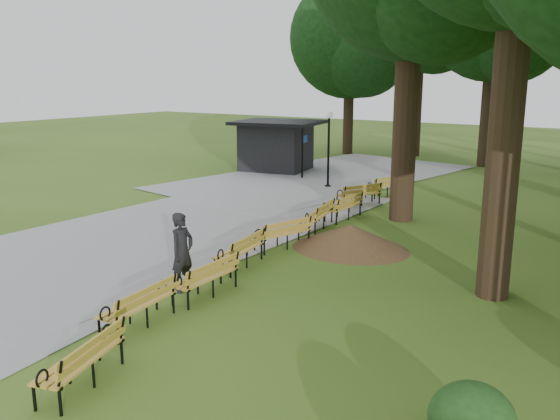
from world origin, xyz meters
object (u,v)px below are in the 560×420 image
Objects in this scene: lamp_post at (329,133)px; kiosk at (276,146)px; bench_7 at (359,194)px; person at (182,252)px; bench_2 at (205,277)px; bench_4 at (282,233)px; dirt_mound at (350,237)px; bench_0 at (80,360)px; bench_5 at (317,215)px; bench_8 at (383,186)px; bench_1 at (138,305)px; bench_3 at (239,250)px; bench_6 at (343,207)px.

kiosk is at bearing 149.26° from lamp_post.
person is at bearing 30.83° from bench_7.
bench_2 is 1.00× the size of bench_4.
lamp_post is at bearing -142.17° from bench_4.
dirt_mound is at bearing -57.45° from lamp_post.
lamp_post is at bearing 179.48° from bench_0.
bench_8 is (-0.33, 5.93, 0.00)m from bench_5.
bench_1 is at bearing 33.08° from bench_7.
dirt_mound is at bearing 42.19° from bench_5.
bench_7 is at bearing 171.89° from bench_0.
bench_7 is (-0.39, 3.80, 0.00)m from bench_5.
kiosk is 2.17× the size of bench_8.
lamp_post is at bearing -170.32° from bench_3.
bench_0 is 12.27m from bench_6.
lamp_post is 1.75× the size of bench_3.
bench_8 is at bearing 170.60° from bench_0.
kiosk reaches higher than bench_4.
bench_6 is (-1.67, 12.16, 0.00)m from bench_0.
bench_3 is (0.04, 2.04, -0.47)m from person.
bench_1 is (0.60, -1.95, -0.47)m from person.
bench_3 is at bearing 31.96° from bench_7.
bench_8 is at bearing -159.11° from bench_4.
bench_4 is (-0.61, 4.06, 0.00)m from bench_2.
bench_7 is (-1.21, 12.27, 0.00)m from bench_1.
bench_3 is 1.00× the size of bench_6.
bench_6 is at bearing 19.37° from bench_8.
lamp_post is at bearing -143.86° from bench_6.
bench_6 reaches higher than dirt_mound.
bench_5 is at bearing -59.76° from kiosk.
bench_7 is (-0.50, 2.22, 0.00)m from bench_6.
bench_3 and bench_4 have the same top height.
person is 0.80m from bench_2.
bench_0 is (1.55, -4.06, -0.47)m from person.
bench_8 is at bearing 172.98° from bench_5.
bench_7 is at bearing 175.64° from bench_5.
kiosk is 15.83m from bench_3.
bench_7 is at bearing 113.58° from dirt_mound.
dirt_mound is (9.60, -10.65, -0.94)m from kiosk.
bench_6 is at bearing 120.58° from dirt_mound.
bench_8 is at bearing 178.91° from bench_1.
bench_2 is at bearing 8.90° from bench_3.
bench_3 is 1.00× the size of bench_4.
dirt_mound is 1.50× the size of bench_3.
bench_4 is at bearing -65.38° from kiosk.
kiosk is (-7.92, 15.70, 0.38)m from person.
bench_1 is (3.99, -14.96, -1.94)m from lamp_post.
bench_1 is at bearing 18.20° from bench_8.
bench_7 is (2.78, -2.69, -1.94)m from lamp_post.
lamp_post reaches higher than kiosk.
dirt_mound is at bearing 51.01° from bench_7.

